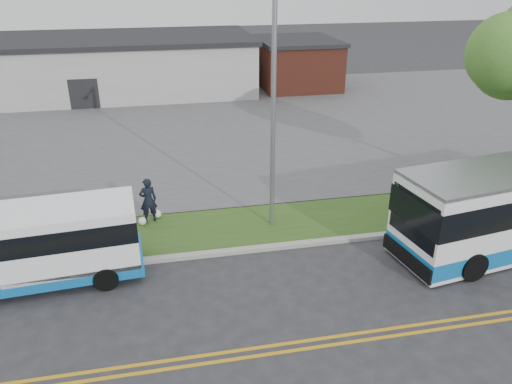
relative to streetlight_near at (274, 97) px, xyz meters
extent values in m
plane|color=#28282B|center=(-3.00, -2.73, -5.23)|extent=(140.00, 140.00, 0.00)
cube|color=#C48D17|center=(-3.00, -6.58, -5.23)|extent=(70.00, 0.12, 0.01)
cube|color=#C48D17|center=(-3.00, -6.88, -5.23)|extent=(70.00, 0.12, 0.01)
cube|color=#9E9B93|center=(-3.00, -1.63, -5.16)|extent=(80.00, 0.30, 0.15)
cube|color=#304B19|center=(-3.00, 0.17, -5.18)|extent=(80.00, 3.30, 0.10)
cube|color=#4C4C4F|center=(-3.00, 14.27, -5.18)|extent=(80.00, 25.00, 0.10)
cube|color=#9E9E99|center=(-9.00, 24.27, -3.23)|extent=(25.00, 10.00, 4.00)
cube|color=black|center=(-9.00, 24.27, -1.06)|extent=(25.40, 10.40, 0.35)
cube|color=black|center=(-9.00, 19.32, -4.13)|extent=(2.00, 0.15, 2.20)
cube|color=brown|center=(7.50, 23.27, -3.43)|extent=(6.00, 7.00, 3.60)
cube|color=black|center=(7.50, 23.27, -1.48)|extent=(6.30, 7.30, 0.30)
cylinder|color=gray|center=(0.00, 0.07, -0.38)|extent=(0.18, 0.18, 9.50)
cube|color=#0F61A7|center=(-8.20, -2.11, -4.71)|extent=(6.57, 2.65, 0.47)
cube|color=white|center=(-7.16, -2.03, -3.63)|extent=(4.31, 2.48, 1.98)
cube|color=black|center=(-7.16, -2.03, -3.30)|extent=(4.33, 2.52, 0.71)
cylinder|color=black|center=(-6.14, -2.97, -4.84)|extent=(0.81, 0.32, 0.79)
cylinder|color=black|center=(-6.30, -0.94, -4.84)|extent=(0.81, 0.32, 0.79)
cube|color=black|center=(3.85, -3.84, -3.25)|extent=(0.47, 2.39, 1.67)
cube|color=black|center=(3.78, -3.85, -4.76)|extent=(0.52, 2.60, 0.52)
cylinder|color=black|center=(5.64, -4.81, -4.73)|extent=(1.04, 0.48, 1.00)
cylinder|color=black|center=(5.27, -2.37, -4.73)|extent=(1.04, 0.48, 1.00)
imported|color=black|center=(-4.73, 1.27, -4.20)|extent=(0.76, 0.58, 1.86)
sphere|color=white|center=(-5.03, 1.02, -4.97)|extent=(0.32, 0.32, 0.32)
sphere|color=white|center=(-4.43, 1.52, -4.97)|extent=(0.32, 0.32, 0.32)
camera|label=1|loc=(-4.09, -16.91, 4.37)|focal=35.00mm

